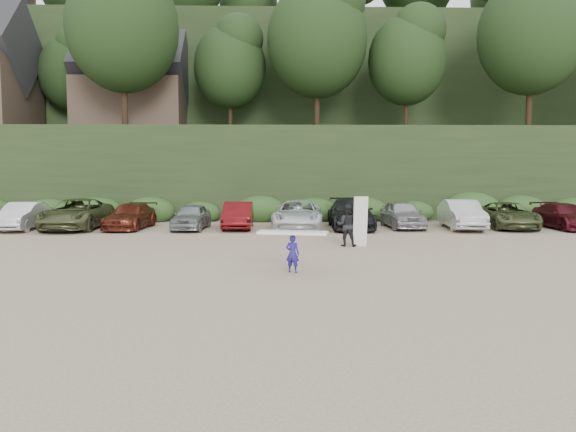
{
  "coord_description": "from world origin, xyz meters",
  "views": [
    {
      "loc": [
        -1.05,
        -20.34,
        3.3
      ],
      "look_at": [
        -0.49,
        3.0,
        1.3
      ],
      "focal_mm": 35.0,
      "sensor_mm": 36.0,
      "label": 1
    }
  ],
  "objects": [
    {
      "name": "hillside_backdrop",
      "position": [
        -0.26,
        35.93,
        11.22
      ],
      "size": [
        90.0,
        41.5,
        28.0
      ],
      "color": "black",
      "rests_on": "ground"
    },
    {
      "name": "ground",
      "position": [
        0.0,
        0.0,
        0.0
      ],
      "size": [
        120.0,
        120.0,
        0.0
      ],
      "primitive_type": "plane",
      "color": "tan",
      "rests_on": "ground"
    },
    {
      "name": "child_surfer",
      "position": [
        -0.48,
        -2.81,
        0.9
      ],
      "size": [
        2.27,
        1.07,
        1.32
      ],
      "color": "navy",
      "rests_on": "ground"
    },
    {
      "name": "adult_surfer",
      "position": [
        2.06,
        3.13,
        0.91
      ],
      "size": [
        1.36,
        0.87,
        2.12
      ],
      "color": "black",
      "rests_on": "ground"
    },
    {
      "name": "parked_cars",
      "position": [
        -0.05,
        10.0,
        0.76
      ],
      "size": [
        36.66,
        6.2,
        1.64
      ],
      "color": "silver",
      "rests_on": "ground"
    }
  ]
}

